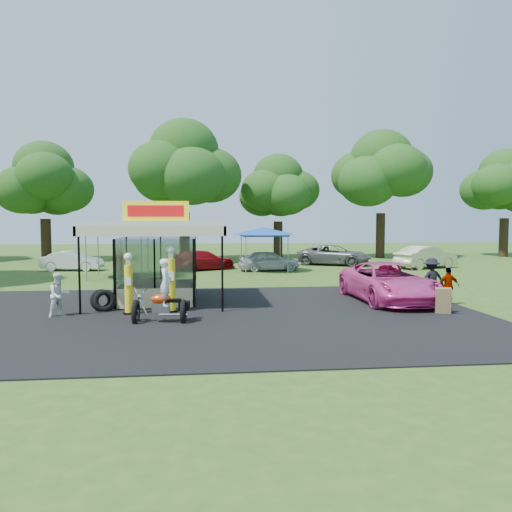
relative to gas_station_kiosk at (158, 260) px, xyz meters
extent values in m
plane|color=#2E5119|center=(2.00, -4.99, -1.78)|extent=(120.00, 120.00, 0.00)
cube|color=black|center=(2.00, -2.99, -1.76)|extent=(20.00, 14.00, 0.04)
cube|color=white|center=(0.00, 0.01, -1.75)|extent=(3.00, 3.00, 0.06)
cube|color=white|center=(0.00, 0.01, 1.51)|extent=(5.40, 5.40, 0.18)
cube|color=yellow|center=(0.00, -0.49, 2.00)|extent=(2.60, 0.25, 0.80)
cube|color=red|center=(0.00, -0.62, 2.00)|extent=(2.21, 0.02, 0.45)
cylinder|color=black|center=(-2.55, -2.54, -0.18)|extent=(0.08, 0.08, 3.20)
cylinder|color=black|center=(2.55, -2.54, -0.18)|extent=(0.08, 0.08, 3.20)
cylinder|color=black|center=(-0.83, -2.61, -1.73)|extent=(0.42, 0.42, 0.10)
cylinder|color=yellow|center=(-0.83, -2.61, -0.83)|extent=(0.29, 0.29, 1.72)
cylinder|color=silver|center=(-0.83, -2.61, 0.12)|extent=(0.19, 0.19, 0.19)
sphere|color=white|center=(-0.83, -2.61, 0.31)|extent=(0.30, 0.30, 0.30)
cube|color=white|center=(-0.83, -2.78, -0.54)|extent=(0.21, 0.02, 0.29)
cylinder|color=black|center=(0.67, -2.39, -1.73)|extent=(0.47, 0.47, 0.11)
cylinder|color=yellow|center=(0.67, -2.39, -0.72)|extent=(0.32, 0.32, 1.91)
cylinder|color=silver|center=(0.67, -2.39, 0.34)|extent=(0.21, 0.21, 0.21)
sphere|color=white|center=(0.67, -2.39, 0.55)|extent=(0.34, 0.34, 0.34)
cube|color=white|center=(0.67, -2.58, -0.40)|extent=(0.23, 0.02, 0.32)
torus|color=black|center=(-0.39, -4.17, -1.43)|extent=(0.22, 0.89, 0.88)
torus|color=black|center=(1.18, -4.26, -1.43)|extent=(0.22, 0.89, 0.88)
cube|color=silver|center=(0.45, -4.22, -1.26)|extent=(0.59, 0.32, 0.31)
ellipsoid|color=#DB400F|center=(0.45, -4.22, -0.97)|extent=(0.67, 0.38, 0.31)
cube|color=black|center=(0.81, -4.24, -1.03)|extent=(0.59, 0.30, 0.10)
cube|color=black|center=(1.21, -4.26, -1.21)|extent=(0.39, 0.38, 0.29)
cylinder|color=silver|center=(-0.23, -4.18, -1.05)|extent=(0.46, 0.09, 0.93)
cylinder|color=silver|center=(-0.07, -4.19, -0.68)|extent=(0.09, 0.63, 0.05)
sphere|color=silver|center=(-0.25, -4.18, -0.89)|extent=(0.17, 0.17, 0.17)
imported|color=white|center=(0.60, -4.22, -0.42)|extent=(0.41, 0.59, 1.57)
torus|color=black|center=(-1.80, -1.93, -1.36)|extent=(0.91, 0.56, 0.87)
torus|color=black|center=(-1.95, -1.76, -1.36)|extent=(0.93, 0.66, 0.87)
cube|color=#593819|center=(10.48, -3.92, -1.29)|extent=(0.59, 0.44, 0.97)
cube|color=#593819|center=(10.48, -3.69, -1.29)|extent=(0.59, 0.44, 0.97)
imported|color=yellow|center=(0.00, 2.21, -1.30)|extent=(2.82, 1.13, 0.96)
imported|color=#E43E9B|center=(9.55, -0.86, -0.96)|extent=(2.85, 5.98, 1.65)
imported|color=white|center=(-3.21, -2.77, -1.00)|extent=(0.97, 0.95, 1.58)
imported|color=black|center=(11.46, -0.81, -0.87)|extent=(1.24, 0.79, 1.83)
imported|color=gray|center=(11.70, -1.81, -1.02)|extent=(0.91, 0.43, 1.52)
imported|color=silver|center=(-6.98, 14.30, -1.12)|extent=(4.17, 1.88, 1.33)
imported|color=#9C0C13|center=(1.87, 13.76, -1.10)|extent=(5.07, 4.01, 1.37)
imported|color=#BABABF|center=(6.36, 12.68, -1.08)|extent=(4.23, 1.93, 1.41)
imported|color=#575659|center=(11.97, 16.58, -1.01)|extent=(6.11, 4.88, 1.55)
imported|color=#BCB990|center=(17.82, 13.31, -0.98)|extent=(5.15, 3.50, 1.61)
cylinder|color=gray|center=(-4.65, 11.12, -0.47)|extent=(0.07, 0.07, 2.62)
cylinder|color=gray|center=(-1.57, 11.12, -0.47)|extent=(0.07, 0.07, 2.62)
cylinder|color=gray|center=(-4.65, 8.04, -0.47)|extent=(0.07, 0.07, 2.62)
cylinder|color=gray|center=(-1.57, 8.04, -0.47)|extent=(0.07, 0.07, 2.62)
cube|color=#1A49AD|center=(-3.11, 9.58, 0.91)|extent=(3.28, 3.28, 0.13)
cone|color=#1A49AD|center=(-3.11, 9.58, 1.24)|extent=(4.72, 4.72, 0.55)
cylinder|color=gray|center=(4.59, 13.75, -0.60)|extent=(0.06, 0.06, 2.37)
cylinder|color=gray|center=(7.35, 13.75, -0.60)|extent=(0.06, 0.06, 2.37)
cylinder|color=gray|center=(4.59, 11.00, -0.60)|extent=(0.06, 0.06, 2.37)
cylinder|color=gray|center=(7.35, 11.00, -0.60)|extent=(0.06, 0.06, 2.37)
cube|color=#1A49AD|center=(5.97, 12.38, 0.64)|extent=(2.96, 2.96, 0.12)
cone|color=#1A49AD|center=(5.97, 12.38, 0.95)|extent=(4.26, 4.26, 0.49)
cylinder|color=black|center=(-11.42, 23.53, 0.01)|extent=(0.85, 0.85, 3.58)
ellipsoid|color=#184413|center=(-11.42, 23.53, 4.57)|extent=(8.32, 8.32, 7.13)
cylinder|color=black|center=(0.40, 21.72, 0.27)|extent=(0.88, 0.88, 4.11)
ellipsoid|color=#184413|center=(0.40, 21.72, 5.62)|extent=(9.87, 9.87, 8.46)
cylinder|color=black|center=(8.87, 24.87, -0.10)|extent=(0.84, 0.84, 3.36)
ellipsoid|color=#184413|center=(8.87, 24.87, 4.20)|extent=(7.85, 7.85, 6.73)
cylinder|color=black|center=(18.26, 23.72, 0.28)|extent=(0.82, 0.82, 4.12)
ellipsoid|color=#184413|center=(18.26, 23.72, 5.55)|extent=(9.62, 9.62, 8.24)
cylinder|color=black|center=(30.40, 23.71, 0.05)|extent=(0.82, 0.82, 3.66)
ellipsoid|color=#184413|center=(30.40, 23.71, 4.64)|extent=(8.27, 8.27, 7.09)
camera|label=1|loc=(1.78, -20.81, 1.59)|focal=35.00mm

